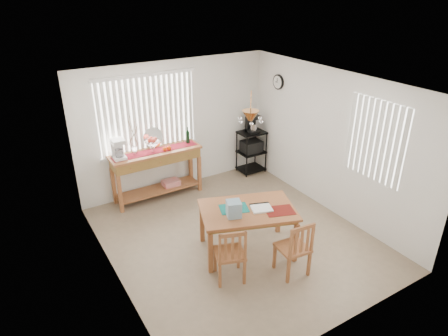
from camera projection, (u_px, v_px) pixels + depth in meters
ground at (236, 238)px, 6.71m from camera, size 4.00×4.50×0.01m
room_shell at (237, 144)px, 6.00m from camera, size 4.20×4.70×2.70m
sideboard at (157, 163)px, 7.67m from camera, size 1.75×0.49×0.99m
sideboard_items at (140, 146)px, 7.37m from camera, size 1.66×0.42×0.75m
wire_cart at (251, 148)px, 8.79m from camera, size 0.56×0.44×0.95m
cart_items at (252, 124)px, 8.56m from camera, size 0.22×0.27×0.39m
dining_table at (248, 214)px, 6.12m from camera, size 1.66×1.35×0.77m
table_items at (241, 209)px, 5.91m from camera, size 1.06×0.85×0.25m
chair_left at (230, 254)px, 5.60m from camera, size 0.53×0.53×0.90m
chair_right at (294, 248)px, 5.71m from camera, size 0.46×0.46×0.91m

